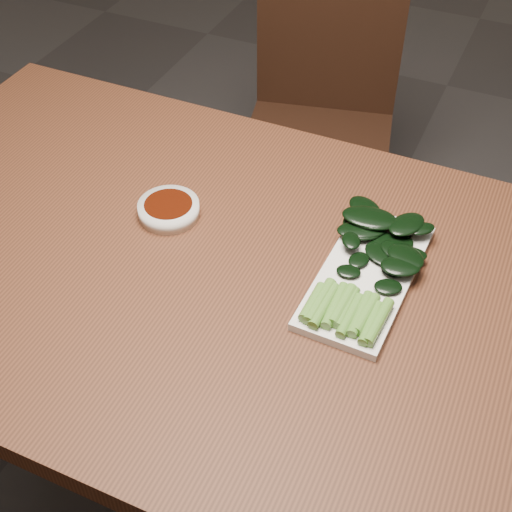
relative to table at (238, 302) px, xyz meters
The scene contains 6 objects.
ground 0.68m from the table, ahead, with size 6.00×6.00×0.00m, color #333030.
table is the anchor object (origin of this frame).
chair_far 0.90m from the table, 100.88° to the left, with size 0.46×0.46×0.89m.
sauce_bowl 0.20m from the table, 155.78° to the left, with size 0.10×0.10×0.03m.
serving_plate 0.21m from the table, 19.19° to the left, with size 0.14×0.30×0.01m.
gai_lan 0.23m from the table, 26.09° to the left, with size 0.17×0.31×0.03m.
Camera 1 is at (0.35, -0.70, 1.54)m, focal length 50.00 mm.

